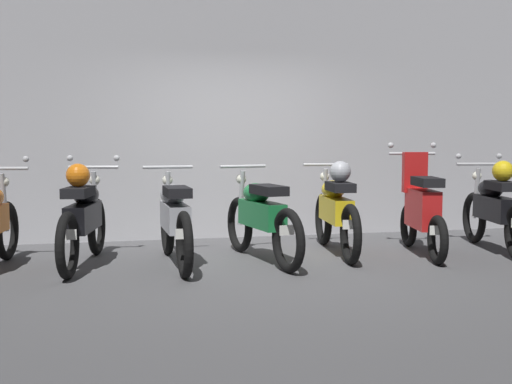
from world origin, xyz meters
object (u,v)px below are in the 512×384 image
Objects in this scene: motorbike_slot_5 at (421,209)px; motorbike_slot_6 at (495,207)px; motorbike_slot_2 at (175,219)px; motorbike_slot_3 at (261,216)px; motorbike_slot_4 at (336,209)px; motorbike_slot_1 at (83,216)px.

motorbike_slot_6 is (0.94, -0.01, 0.00)m from motorbike_slot_5.
motorbike_slot_2 is 0.94m from motorbike_slot_3.
motorbike_slot_2 is at bearing -172.15° from motorbike_slot_4.
motorbike_slot_5 reaches higher than motorbike_slot_1.
motorbike_slot_1 is at bearing 169.73° from motorbike_slot_2.
motorbike_slot_5 is at bearing -2.52° from motorbike_slot_1.
motorbike_slot_6 is (4.71, -0.18, 0.00)m from motorbike_slot_1.
motorbike_slot_3 is (0.94, 0.01, 0.00)m from motorbike_slot_2.
motorbike_slot_5 is (1.89, -0.01, 0.04)m from motorbike_slot_3.
motorbike_slot_4 is 1.01× the size of motorbike_slot_6.
motorbike_slot_2 is (0.94, -0.17, -0.04)m from motorbike_slot_1.
motorbike_slot_5 is 0.94m from motorbike_slot_6.
motorbike_slot_1 is 1.00× the size of motorbike_slot_3.
motorbike_slot_1 is 0.95m from motorbike_slot_2.
motorbike_slot_5 is at bearing -15.09° from motorbike_slot_4.
motorbike_slot_4 is (0.95, 0.25, 0.04)m from motorbike_slot_3.
motorbike_slot_1 and motorbike_slot_6 have the same top height.
motorbike_slot_4 is 1.17× the size of motorbike_slot_5.
motorbike_slot_6 is at bearing -0.88° from motorbike_slot_5.
motorbike_slot_6 is (3.77, -0.01, 0.04)m from motorbike_slot_2.
motorbike_slot_4 is at bearing 14.56° from motorbike_slot_3.
motorbike_slot_5 is (0.95, -0.26, 0.00)m from motorbike_slot_4.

